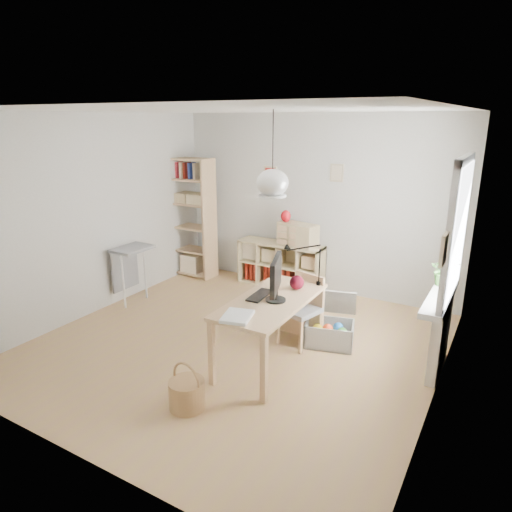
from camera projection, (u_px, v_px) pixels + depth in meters
The scene contains 20 objects.
ground at pixel (236, 344), 5.51m from camera, with size 4.50×4.50×0.00m, color #AB8055.
room_shell at pixel (273, 183), 4.54m from camera, with size 4.50×4.50×4.50m.
window_unit at pixel (458, 231), 4.49m from camera, with size 0.07×1.16×1.46m.
radiator at pixel (440, 336), 4.84m from camera, with size 0.10×0.80×0.80m, color white.
windowsill at pixel (440, 297), 4.74m from camera, with size 0.22×1.20×0.06m, color white.
desk at pixel (271, 307), 4.93m from camera, with size 0.70×1.50×0.75m.
cube_shelf at pixel (280, 268), 7.37m from camera, with size 1.40×0.38×0.72m.
tall_bookshelf at pixel (191, 213), 7.66m from camera, with size 0.80×0.38×2.00m.
side_table at pixel (130, 259), 6.58m from camera, with size 0.40×0.55×0.85m.
chair at pixel (302, 305), 5.42m from camera, with size 0.51×0.51×0.85m.
wicker_basket at pixel (187, 393), 4.26m from camera, with size 0.34×0.34×0.47m.
storage_chest at pixel (331, 328), 5.49m from camera, with size 0.71×0.76×0.60m.
monitor at pixel (276, 277), 4.79m from camera, with size 0.23×0.53×0.48m.
keyboard at pixel (260, 295), 4.98m from camera, with size 0.15×0.40×0.02m, color black.
task_lamp at pixel (301, 258), 5.29m from camera, with size 0.44×0.16×0.46m.
yarn_ball at pixel (297, 283), 5.16m from camera, with size 0.16×0.16×0.16m, color #4B0A14.
paper_tray at pixel (237, 316), 4.44m from camera, with size 0.27×0.33×0.03m, color white.
drawer_chest at pixel (298, 235), 7.01m from camera, with size 0.62×0.28×0.35m, color beige.
red_vase at pixel (286, 216), 7.04m from camera, with size 0.16×0.16×0.19m, color #AE0E15.
potted_plant at pixel (445, 271), 4.95m from camera, with size 0.30×0.26×0.34m, color #2E5821.
Camera 1 is at (2.68, -4.18, 2.62)m, focal length 32.00 mm.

